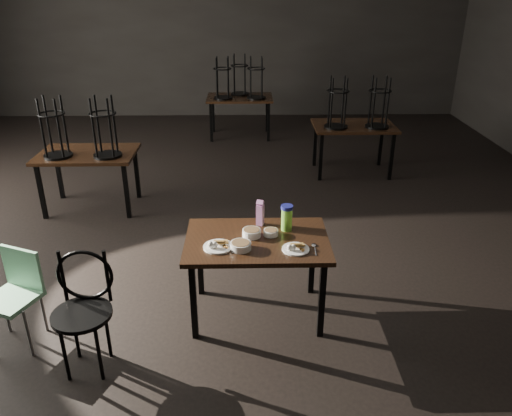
{
  "coord_description": "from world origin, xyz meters",
  "views": [
    {
      "loc": [
        0.46,
        -4.82,
        2.73
      ],
      "look_at": [
        0.54,
        -0.75,
        0.85
      ],
      "focal_mm": 35.0,
      "sensor_mm": 36.0,
      "label": 1
    }
  ],
  "objects_px": {
    "juice_carton": "(260,213)",
    "bentwood_chair": "(84,302)",
    "main_table": "(257,247)",
    "water_bottle": "(287,218)",
    "school_chair": "(16,290)"
  },
  "relations": [
    {
      "from": "juice_carton",
      "to": "water_bottle",
      "type": "xyz_separation_m",
      "value": [
        0.22,
        -0.11,
        0.01
      ]
    },
    {
      "from": "main_table",
      "to": "juice_carton",
      "type": "xyz_separation_m",
      "value": [
        0.03,
        0.27,
        0.19
      ]
    },
    {
      "from": "school_chair",
      "to": "bentwood_chair",
      "type": "bearing_deg",
      "value": -1.31
    },
    {
      "from": "water_bottle",
      "to": "bentwood_chair",
      "type": "bearing_deg",
      "value": -154.14
    },
    {
      "from": "juice_carton",
      "to": "bentwood_chair",
      "type": "distance_m",
      "value": 1.61
    },
    {
      "from": "main_table",
      "to": "bentwood_chair",
      "type": "xyz_separation_m",
      "value": [
        -1.3,
        -0.59,
        -0.12
      ]
    },
    {
      "from": "main_table",
      "to": "school_chair",
      "type": "xyz_separation_m",
      "value": [
        -1.92,
        -0.31,
        -0.19
      ]
    },
    {
      "from": "juice_carton",
      "to": "bentwood_chair",
      "type": "height_order",
      "value": "juice_carton"
    },
    {
      "from": "main_table",
      "to": "school_chair",
      "type": "bearing_deg",
      "value": -170.77
    },
    {
      "from": "main_table",
      "to": "water_bottle",
      "type": "xyz_separation_m",
      "value": [
        0.26,
        0.16,
        0.2
      ]
    },
    {
      "from": "main_table",
      "to": "water_bottle",
      "type": "bearing_deg",
      "value": 31.99
    },
    {
      "from": "juice_carton",
      "to": "water_bottle",
      "type": "bearing_deg",
      "value": -25.37
    },
    {
      "from": "water_bottle",
      "to": "main_table",
      "type": "bearing_deg",
      "value": -148.01
    },
    {
      "from": "juice_carton",
      "to": "school_chair",
      "type": "xyz_separation_m",
      "value": [
        -1.96,
        -0.58,
        -0.38
      ]
    },
    {
      "from": "water_bottle",
      "to": "bentwood_chair",
      "type": "distance_m",
      "value": 1.76
    }
  ]
}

